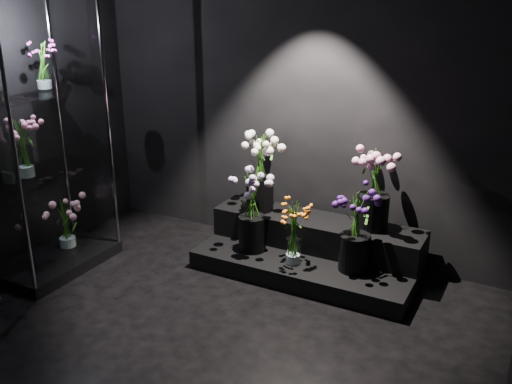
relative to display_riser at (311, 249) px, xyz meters
The scene contains 12 objects.
floor 1.67m from the display_riser, 100.95° to the right, with size 4.00×4.00×0.00m, color black.
wall_back 1.32m from the display_riser, 130.14° to the left, with size 4.00×4.00×0.00m, color black.
display_riser is the anchor object (origin of this frame).
display_case 2.43m from the display_riser, 152.53° to the right, with size 0.61×1.02×2.25m.
bouquet_orange_bells 0.40m from the display_riser, 98.94° to the right, with size 0.26×0.26×0.56m.
bouquet_lilac 0.65m from the display_riser, 155.35° to the right, with size 0.42×0.42×0.72m.
bouquet_purple 0.58m from the display_riser, 20.15° to the right, with size 0.38×0.38×0.69m.
bouquet_cream_roses 0.86m from the display_riser, behind, with size 0.44×0.44×0.71m.
bouquet_pink_roses 0.80m from the display_riser, 17.15° to the left, with size 0.37×0.37×0.69m.
bouquet_case_pink 2.53m from the display_riser, 149.38° to the right, with size 0.32×0.32×0.47m.
bouquet_case_magenta 2.71m from the display_riser, 156.56° to the right, with size 0.21×0.21×0.37m.
bouquet_case_base_pink 2.21m from the display_riser, 157.59° to the right, with size 0.37×0.37×0.44m.
Camera 1 is at (1.99, -2.58, 2.34)m, focal length 40.00 mm.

